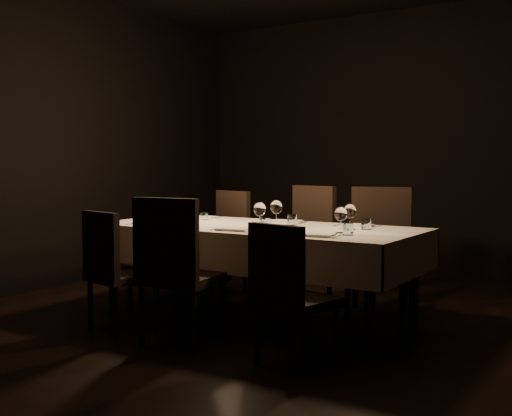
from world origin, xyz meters
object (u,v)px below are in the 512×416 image
Objects in this scene: chair_far_center at (303,240)px; dining_table at (256,235)px; chair_near_left at (113,265)px; chair_far_right at (379,245)px; chair_near_right at (287,288)px; chair_near_center at (176,266)px; chair_far_left at (223,237)px.

dining_table is at bearing -70.93° from chair_far_center.
chair_far_right is at bearing -118.37° from chair_near_left.
chair_near_right reaches higher than dining_table.
chair_far_center is (-0.02, 0.82, -0.12)m from dining_table.
chair_near_center is 0.98× the size of chair_far_center.
chair_far_center and chair_far_right have the same top height.
chair_near_left is 0.66m from chair_near_center.
dining_table is 1.22m from chair_far_left.
chair_near_left is 0.88× the size of chair_near_center.
chair_far_center is (0.87, -0.00, 0.03)m from chair_far_left.
chair_near_left is at bearing -67.85° from chair_far_left.
chair_far_left is 0.94× the size of chair_far_right.
dining_table is 1.10m from chair_near_left.
chair_far_center is at bearing -101.52° from chair_near_left.
dining_table is at bearing -25.60° from chair_far_left.
chair_far_center is (0.07, 1.67, 0.01)m from chair_near_center.
chair_near_left is 0.86× the size of chair_far_center.
chair_near_left is 1.62m from chair_far_left.
chair_near_center is at bearing -47.57° from chair_far_left.
chair_near_right is 1.69m from chair_far_right.
chair_near_right is (0.76, -0.84, -0.19)m from dining_table.
chair_far_center is (-0.78, 1.66, 0.07)m from chair_near_right.
chair_far_right reaches higher than chair_far_left.
chair_far_left is at bearing -162.81° from chair_far_center.
chair_far_right is at bearing 19.64° from chair_far_center.
chair_near_center is 1.15× the size of chair_near_right.
chair_near_right is at bearing 174.15° from chair_near_center.
chair_near_center is at bearing 14.03° from chair_near_right.
chair_far_left is at bearing -31.72° from chair_near_right.
dining_table is 2.57× the size of chair_far_left.
chair_near_left is 0.91× the size of chair_far_left.
dining_table is 2.81× the size of chair_near_left.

